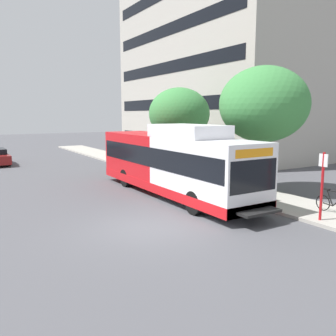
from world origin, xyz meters
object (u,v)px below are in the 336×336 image
object	(u,v)px
bus_stop_sign_pole	(322,181)
street_tree_mid_block	(179,114)
street_tree_near_stop	(264,104)
bicycle_parked	(335,203)
transit_bus	(172,162)

from	to	relation	value
bus_stop_sign_pole	street_tree_mid_block	xyz separation A→B (m)	(2.22, 13.23, 2.51)
street_tree_near_stop	bicycle_parked	bearing A→B (deg)	-99.52
bicycle_parked	street_tree_near_stop	xyz separation A→B (m)	(0.81, 4.86, 4.07)
transit_bus	street_tree_near_stop	world-z (taller)	street_tree_near_stop
bus_stop_sign_pole	street_tree_mid_block	world-z (taller)	street_tree_mid_block
bus_stop_sign_pole	street_tree_near_stop	size ratio (longest dim) A/B	0.40
transit_bus	street_tree_near_stop	bearing A→B (deg)	-23.80
transit_bus	street_tree_near_stop	size ratio (longest dim) A/B	1.90
transit_bus	street_tree_near_stop	xyz separation A→B (m)	(4.35, -1.92, 2.93)
bus_stop_sign_pole	street_tree_near_stop	distance (m)	6.27
transit_bus	bicycle_parked	bearing A→B (deg)	-62.45
bus_stop_sign_pole	bicycle_parked	size ratio (longest dim) A/B	1.48
transit_bus	bicycle_parked	distance (m)	7.73
transit_bus	bicycle_parked	world-z (taller)	transit_bus
bus_stop_sign_pole	street_tree_mid_block	size ratio (longest dim) A/B	0.44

